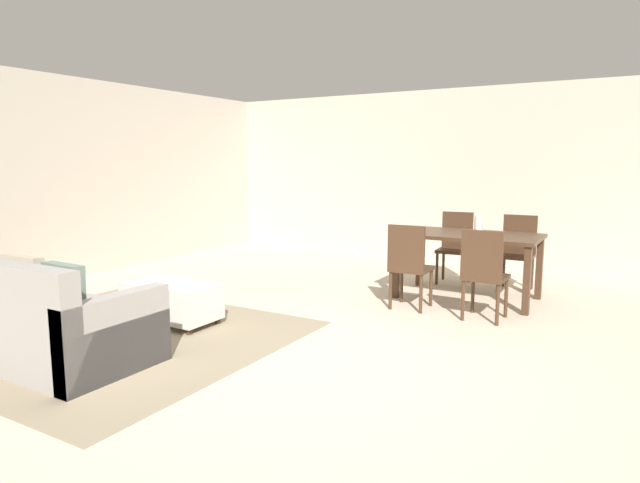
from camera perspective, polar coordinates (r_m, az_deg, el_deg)
The scene contains 13 objects.
ground_plane at distance 4.51m, azimuth -1.02°, elevation -12.12°, with size 10.80×10.80×0.00m, color beige.
wall_back at distance 8.89m, azimuth 16.16°, elevation 6.53°, with size 9.00×0.12×2.70m, color #BCB2A0.
wall_left at distance 7.87m, azimuth -28.23°, elevation 5.69°, with size 0.12×11.00×2.70m, color #BCB2A0.
area_rug at distance 5.38m, azimuth -20.80°, elevation -9.22°, with size 3.00×2.80×0.01m, color gray.
couch at distance 5.06m, azimuth -27.80°, elevation -7.35°, with size 2.05×0.94×0.86m.
ottoman_table at distance 5.60m, azimuth -15.18°, elevation -5.89°, with size 0.93×0.50×0.40m.
dining_table at distance 6.51m, azimuth 15.16°, elevation -0.04°, with size 1.56×0.89×0.76m.
dining_chair_near_left at distance 5.91m, azimuth 9.22°, elevation -2.09°, with size 0.41×0.41×0.92m.
dining_chair_near_right at distance 5.64m, azimuth 16.65°, elevation -2.83°, with size 0.41×0.41×0.92m.
dining_chair_far_left at distance 7.39m, azimuth 13.89°, elevation -0.15°, with size 0.43×0.43×0.92m.
dining_chair_far_right at distance 7.19m, azimuth 19.87°, elevation -0.64°, with size 0.41×0.41×0.92m.
vase_centerpiece at distance 6.50m, azimuth 16.15°, elevation 1.66°, with size 0.09×0.09×0.20m, color silver.
book_on_ottoman at distance 5.54m, azimuth -14.51°, elevation -4.04°, with size 0.26×0.20×0.03m, color silver.
Camera 1 is at (2.21, -3.60, 1.57)m, focal length 30.80 mm.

